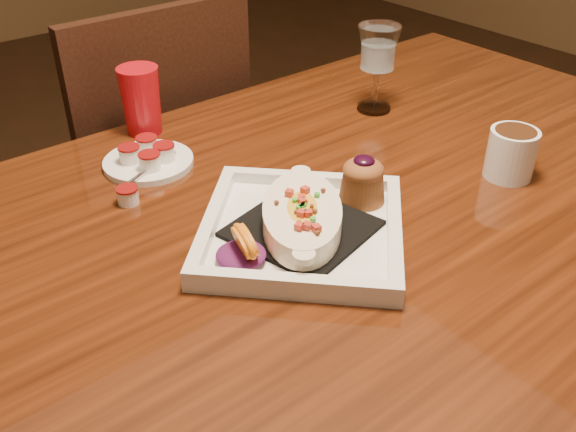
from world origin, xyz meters
TOP-DOWN VIEW (x-y plane):
  - table at (0.00, 0.00)m, footprint 1.50×0.90m
  - chair_far at (-0.00, 0.63)m, footprint 0.42×0.42m
  - plate at (-0.09, -0.03)m, footprint 0.38×0.38m
  - coffee_mug at (0.27, -0.11)m, footprint 0.11×0.08m
  - goblet at (0.28, 0.21)m, footprint 0.08×0.08m
  - saucer at (-0.16, 0.28)m, footprint 0.15×0.15m
  - creamer_loose at (-0.24, 0.20)m, footprint 0.03×0.03m
  - red_tumbler at (-0.11, 0.40)m, footprint 0.07×0.07m

SIDE VIEW (x-z plane):
  - chair_far at x=0.00m, z-range 0.04..0.97m
  - table at x=0.00m, z-range 0.28..1.03m
  - saucer at x=-0.16m, z-range 0.71..0.81m
  - creamer_loose at x=-0.24m, z-range 0.75..0.78m
  - plate at x=-0.09m, z-range 0.73..0.82m
  - coffee_mug at x=0.27m, z-range 0.75..0.83m
  - red_tumbler at x=-0.11m, z-range 0.75..0.87m
  - goblet at x=0.28m, z-range 0.78..0.94m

